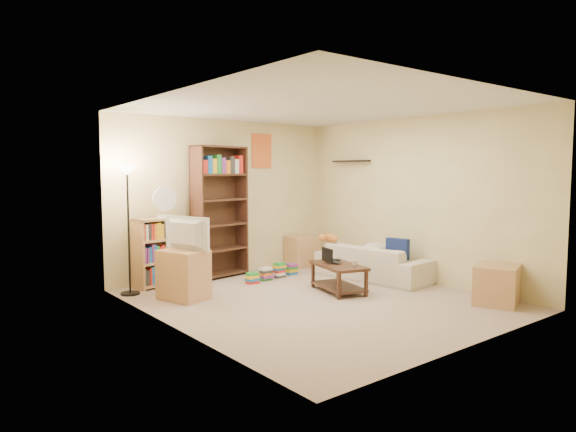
{
  "coord_description": "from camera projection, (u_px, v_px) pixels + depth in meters",
  "views": [
    {
      "loc": [
        -4.39,
        -4.92,
        1.68
      ],
      "look_at": [
        0.07,
        0.7,
        1.05
      ],
      "focal_mm": 32.0,
      "sensor_mm": 36.0,
      "label": 1
    }
  ],
  "objects": [
    {
      "name": "short_bookshelf",
      "position": [
        160.0,
        252.0,
        7.49
      ],
      "size": [
        0.82,
        0.44,
        1.0
      ],
      "rotation": [
        0.0,
        0.0,
        0.17
      ],
      "color": "tan",
      "rests_on": "ground"
    },
    {
      "name": "coffee_table",
      "position": [
        339.0,
        274.0,
        7.13
      ],
      "size": [
        0.7,
        0.97,
        0.39
      ],
      "rotation": [
        0.0,
        0.0,
        -0.26
      ],
      "color": "#3A2316",
      "rests_on": "ground"
    },
    {
      "name": "desk_fan",
      "position": [
        164.0,
        202.0,
        7.43
      ],
      "size": [
        0.36,
        0.2,
        0.46
      ],
      "color": "white",
      "rests_on": "short_bookshelf"
    },
    {
      "name": "tv_stand",
      "position": [
        183.0,
        275.0,
        6.71
      ],
      "size": [
        0.59,
        0.71,
        0.65
      ],
      "primitive_type": "cube",
      "rotation": [
        0.0,
        0.0,
        0.3
      ],
      "color": "tan",
      "rests_on": "ground"
    },
    {
      "name": "cream_blanket",
      "position": [
        375.0,
        249.0,
        8.09
      ],
      "size": [
        0.49,
        0.35,
        0.21
      ],
      "primitive_type": "ellipsoid",
      "color": "beige",
      "rests_on": "sofa"
    },
    {
      "name": "tall_bookshelf",
      "position": [
        220.0,
        208.0,
        8.07
      ],
      "size": [
        0.97,
        0.45,
        2.07
      ],
      "rotation": [
        0.0,
        0.0,
        0.16
      ],
      "color": "#412419",
      "rests_on": "ground"
    },
    {
      "name": "tv_remote",
      "position": [
        335.0,
        260.0,
        7.42
      ],
      "size": [
        0.05,
        0.16,
        0.02
      ],
      "primitive_type": "cube",
      "rotation": [
        0.0,
        0.0,
        0.04
      ],
      "color": "black",
      "rests_on": "coffee_table"
    },
    {
      "name": "navy_pillow",
      "position": [
        398.0,
        249.0,
        7.75
      ],
      "size": [
        0.18,
        0.36,
        0.31
      ],
      "primitive_type": "cube",
      "rotation": [
        0.0,
        0.0,
        1.78
      ],
      "color": "navy",
      "rests_on": "sofa"
    },
    {
      "name": "mug",
      "position": [
        355.0,
        263.0,
        6.98
      ],
      "size": [
        0.09,
        0.09,
        0.08
      ],
      "primitive_type": "imported",
      "rotation": [
        0.0,
        0.0,
        -0.04
      ],
      "color": "silver",
      "rests_on": "coffee_table"
    },
    {
      "name": "laptop",
      "position": [
        335.0,
        262.0,
        7.25
      ],
      "size": [
        0.31,
        0.2,
        0.02
      ],
      "primitive_type": "imported",
      "rotation": [
        0.0,
        0.0,
        1.57
      ],
      "color": "black",
      "rests_on": "coffee_table"
    },
    {
      "name": "floor_lamp",
      "position": [
        128.0,
        192.0,
        6.88
      ],
      "size": [
        0.3,
        0.3,
        1.76
      ],
      "color": "black",
      "rests_on": "ground"
    },
    {
      "name": "side_table",
      "position": [
        302.0,
        251.0,
        9.08
      ],
      "size": [
        0.51,
        0.51,
        0.53
      ],
      "primitive_type": "cube",
      "rotation": [
        0.0,
        0.0,
        -0.12
      ],
      "color": "tan",
      "rests_on": "ground"
    },
    {
      "name": "end_cabinet",
      "position": [
        497.0,
        285.0,
        6.48
      ],
      "size": [
        0.73,
        0.67,
        0.5
      ],
      "primitive_type": "cube",
      "rotation": [
        0.0,
        0.0,
        0.36
      ],
      "color": "tan",
      "rests_on": "ground"
    },
    {
      "name": "laptop_screen",
      "position": [
        327.0,
        255.0,
        7.19
      ],
      "size": [
        0.09,
        0.29,
        0.19
      ],
      "primitive_type": "cube",
      "rotation": [
        0.0,
        0.0,
        -0.26
      ],
      "color": "white",
      "rests_on": "laptop"
    },
    {
      "name": "tabby_cat",
      "position": [
        329.0,
        238.0,
        8.29
      ],
      "size": [
        0.42,
        0.18,
        0.14
      ],
      "color": "orange",
      "rests_on": "sofa"
    },
    {
      "name": "television",
      "position": [
        183.0,
        234.0,
        6.66
      ],
      "size": [
        0.82,
        0.53,
        0.44
      ],
      "primitive_type": "imported",
      "rotation": [
        0.0,
        0.0,
        1.87
      ],
      "color": "black",
      "rests_on": "tv_stand"
    },
    {
      "name": "room",
      "position": [
        317.0,
        175.0,
        6.57
      ],
      "size": [
        4.5,
        4.54,
        2.52
      ],
      "color": "tan",
      "rests_on": "ground"
    },
    {
      "name": "sofa",
      "position": [
        373.0,
        262.0,
        7.99
      ],
      "size": [
        1.97,
        1.1,
        0.53
      ],
      "primitive_type": "imported",
      "rotation": [
        0.0,
        0.0,
        1.68
      ],
      "color": "beige",
      "rests_on": "ground"
    },
    {
      "name": "book_stacks",
      "position": [
        273.0,
        272.0,
        8.02
      ],
      "size": [
        1.07,
        0.31,
        0.23
      ],
      "color": "red",
      "rests_on": "ground"
    }
  ]
}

